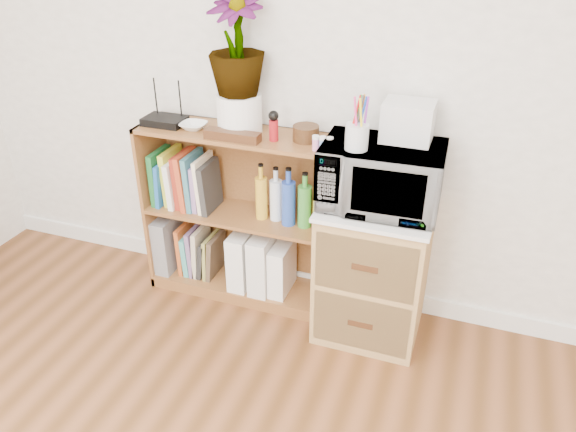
% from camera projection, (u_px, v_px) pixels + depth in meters
% --- Properties ---
extents(skirting_board, '(4.00, 0.02, 0.10)m').
position_uv_depth(skirting_board, '(308.00, 280.00, 3.19)').
color(skirting_board, white).
rests_on(skirting_board, ground).
extents(bookshelf, '(1.00, 0.30, 0.95)m').
position_uv_depth(bookshelf, '(238.00, 216.00, 2.97)').
color(bookshelf, brown).
rests_on(bookshelf, ground).
extents(wicker_unit, '(0.50, 0.45, 0.70)m').
position_uv_depth(wicker_unit, '(373.00, 271.00, 2.75)').
color(wicker_unit, '#9E7542').
rests_on(wicker_unit, ground).
extents(microwave, '(0.54, 0.38, 0.29)m').
position_uv_depth(microwave, '(381.00, 176.00, 2.49)').
color(microwave, silver).
rests_on(microwave, wicker_unit).
extents(pen_cup, '(0.10, 0.10, 0.11)m').
position_uv_depth(pen_cup, '(357.00, 137.00, 2.36)').
color(pen_cup, silver).
rests_on(pen_cup, microwave).
extents(small_appliance, '(0.22, 0.18, 0.17)m').
position_uv_depth(small_appliance, '(408.00, 121.00, 2.43)').
color(small_appliance, silver).
rests_on(small_appliance, microwave).
extents(router, '(0.21, 0.14, 0.04)m').
position_uv_depth(router, '(165.00, 121.00, 2.82)').
color(router, black).
rests_on(router, bookshelf).
extents(white_bowl, '(0.13, 0.13, 0.03)m').
position_uv_depth(white_bowl, '(194.00, 126.00, 2.77)').
color(white_bowl, white).
rests_on(white_bowl, bookshelf).
extents(plant_pot, '(0.22, 0.22, 0.19)m').
position_uv_depth(plant_pot, '(240.00, 113.00, 2.70)').
color(plant_pot, white).
rests_on(plant_pot, bookshelf).
extents(potted_plant, '(0.27, 0.27, 0.48)m').
position_uv_depth(potted_plant, '(236.00, 43.00, 2.54)').
color(potted_plant, '#407930').
rests_on(potted_plant, plant_pot).
extents(trinket_box, '(0.27, 0.07, 0.04)m').
position_uv_depth(trinket_box, '(232.00, 136.00, 2.64)').
color(trinket_box, '#38200F').
rests_on(trinket_box, bookshelf).
extents(kokeshi_doll, '(0.04, 0.04, 0.10)m').
position_uv_depth(kokeshi_doll, '(274.00, 130.00, 2.62)').
color(kokeshi_doll, maroon).
rests_on(kokeshi_doll, bookshelf).
extents(wooden_bowl, '(0.12, 0.12, 0.07)m').
position_uv_depth(wooden_bowl, '(306.00, 133.00, 2.62)').
color(wooden_bowl, '#331D0D').
rests_on(wooden_bowl, bookshelf).
extents(paint_jars, '(0.11, 0.04, 0.05)m').
position_uv_depth(paint_jars, '(323.00, 146.00, 2.51)').
color(paint_jars, pink).
rests_on(paint_jars, bookshelf).
extents(file_box, '(0.10, 0.26, 0.33)m').
position_uv_depth(file_box, '(170.00, 240.00, 3.22)').
color(file_box, slate).
rests_on(file_box, bookshelf).
extents(magazine_holder_left, '(0.10, 0.26, 0.32)m').
position_uv_depth(magazine_holder_left, '(244.00, 257.00, 3.08)').
color(magazine_holder_left, white).
rests_on(magazine_holder_left, bookshelf).
extents(magazine_holder_mid, '(0.11, 0.27, 0.33)m').
position_uv_depth(magazine_holder_mid, '(265.00, 260.00, 3.04)').
color(magazine_holder_mid, white).
rests_on(magazine_holder_mid, bookshelf).
extents(magazine_holder_right, '(0.09, 0.23, 0.28)m').
position_uv_depth(magazine_holder_right, '(282.00, 268.00, 3.02)').
color(magazine_holder_right, white).
rests_on(magazine_holder_right, bookshelf).
extents(cookbooks, '(0.34, 0.20, 0.31)m').
position_uv_depth(cookbooks, '(186.00, 180.00, 2.98)').
color(cookbooks, '#1A652C').
rests_on(cookbooks, bookshelf).
extents(liquor_bottles, '(0.45, 0.07, 0.31)m').
position_uv_depth(liquor_bottles, '(298.00, 197.00, 2.79)').
color(liquor_bottles, gold).
rests_on(liquor_bottles, bookshelf).
extents(lower_books, '(0.23, 0.19, 0.29)m').
position_uv_depth(lower_books, '(201.00, 252.00, 3.18)').
color(lower_books, '#B85120').
rests_on(lower_books, bookshelf).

